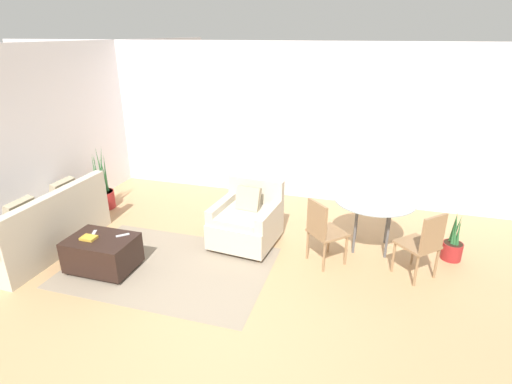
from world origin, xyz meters
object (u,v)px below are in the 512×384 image
Objects in this scene: tv_remote_primary at (123,235)px; potted_plant at (103,194)px; armchair at (247,221)px; potted_plant_small at (453,246)px; couch at (43,229)px; ottoman at (102,252)px; tv_remote_secondary at (94,233)px; dining_table at (374,205)px; dining_chair_near_left at (323,228)px; dining_chair_near_right at (424,242)px; book_stack at (89,238)px.

potted_plant reaches higher than tv_remote_primary.
armchair is 1.41× the size of potted_plant_small.
couch reaches higher than ottoman.
ottoman is at bearing -146.73° from tv_remote_primary.
tv_remote_primary and tv_remote_secondary have the same top height.
dining_table reaches higher than potted_plant_small.
dining_chair_near_left is (1.12, -0.25, 0.17)m from armchair.
dining_table reaches higher than tv_remote_primary.
armchair is 1.80m from dining_table.
potted_plant is 1.63× the size of potted_plant_small.
dining_table is at bearing 24.72° from tv_remote_primary.
potted_plant_small is at bearing 13.89° from couch.
dining_table is (3.30, 1.56, 0.42)m from ottoman.
dining_chair_near_left is (2.45, 0.80, 0.06)m from tv_remote_primary.
dining_table is at bearing 135.00° from dining_chair_near_right.
book_stack is 0.41m from tv_remote_primary.
armchair is 1.18× the size of ottoman.
armchair is at bearing -172.53° from potted_plant_small.
dining_chair_near_left is at bearing 18.00° from tv_remote_primary.
potted_plant is (-1.46, 1.54, -0.20)m from tv_remote_primary.
dining_chair_near_left is at bearing 19.59° from book_stack.
dining_chair_near_left reaches higher than tv_remote_secondary.
dining_chair_near_left reaches higher than ottoman.
couch is 2.75× the size of potted_plant_small.
ottoman is 2.09m from potted_plant.
potted_plant_small is (4.37, 1.57, -0.05)m from ottoman.
tv_remote_primary reaches higher than ottoman.
tv_remote_secondary is at bearing -147.67° from armchair.
ottoman is at bearing -160.29° from potted_plant_small.
couch is at bearing -85.69° from potted_plant.
book_stack is 0.16× the size of potted_plant.
potted_plant_small is at bearing 18.87° from tv_remote_primary.
couch is 4.63m from dining_table.
dining_chair_near_left is at bearing -180.00° from dining_chair_near_right.
tv_remote_primary is 0.17× the size of dining_chair_near_right.
tv_remote_secondary is (-1.73, -1.10, 0.10)m from armchair.
book_stack reaches higher than tv_remote_secondary.
couch is 5.09m from dining_chair_near_right.
armchair is 1.70m from tv_remote_primary.
tv_remote_primary is at bearing -155.28° from dining_table.
ottoman is 2.86m from dining_chair_near_left.
ottoman is at bearing -142.59° from armchair.
potted_plant reaches higher than armchair.
dining_table is 1.17m from potted_plant_small.
book_stack is 0.21× the size of dining_chair_near_right.
dining_chair_near_left and dining_chair_near_right have the same top height.
dining_table is 1.57× the size of potted_plant_small.
ottoman is 0.76× the size of dining_table.
ottoman is at bearing -154.64° from dining_table.
ottoman is 0.35m from tv_remote_primary.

